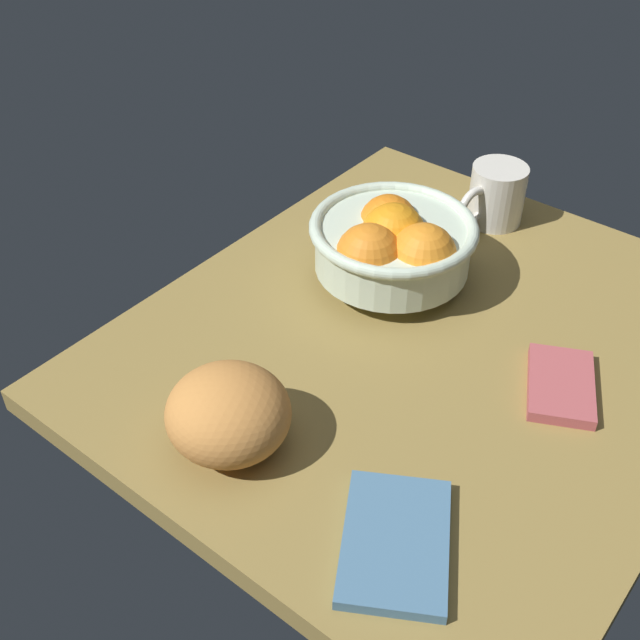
# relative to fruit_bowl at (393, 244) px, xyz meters

# --- Properties ---
(ground_plane) EXTENTS (0.77, 0.67, 0.03)m
(ground_plane) POSITION_rel_fruit_bowl_xyz_m (0.07, 0.10, -0.08)
(ground_plane) COLOR olive
(fruit_bowl) EXTENTS (0.22, 0.22, 0.11)m
(fruit_bowl) POSITION_rel_fruit_bowl_xyz_m (0.00, 0.00, 0.00)
(fruit_bowl) COLOR silver
(fruit_bowl) RESTS_ON ground
(bread_loaf) EXTENTS (0.15, 0.15, 0.09)m
(bread_loaf) POSITION_rel_fruit_bowl_xyz_m (0.34, 0.03, -0.02)
(bread_loaf) COLOR #C9823E
(bread_loaf) RESTS_ON ground
(napkin_folded) EXTENTS (0.18, 0.16, 0.01)m
(napkin_folded) POSITION_rel_fruit_bowl_xyz_m (0.34, 0.24, -0.06)
(napkin_folded) COLOR teal
(napkin_folded) RESTS_ON ground
(napkin_spare) EXTENTS (0.14, 0.12, 0.01)m
(napkin_spare) POSITION_rel_fruit_bowl_xyz_m (0.05, 0.27, -0.06)
(napkin_spare) COLOR #AB4D50
(napkin_spare) RESTS_ON ground
(mug) EXTENTS (0.12, 0.08, 0.09)m
(mug) POSITION_rel_fruit_bowl_xyz_m (-0.22, 0.03, -0.02)
(mug) COLOR silver
(mug) RESTS_ON ground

